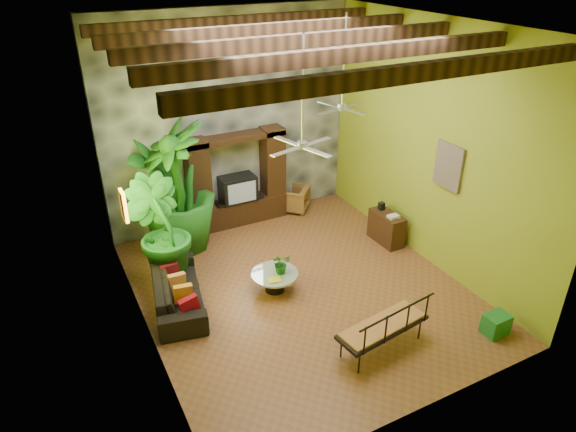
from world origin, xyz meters
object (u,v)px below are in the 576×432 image
side_console (386,228)px  green_bin (496,324)px  wicker_armchair (294,198)px  coffee_table (275,279)px  ceiling_fan_back (342,97)px  sofa (177,290)px  tall_plant_c (177,188)px  ceiling_fan_front (302,134)px  iron_bench (386,326)px  tall_plant_a (156,191)px  entertainment_center (237,186)px  tall_plant_b (160,232)px

side_console → green_bin: side_console is taller
wicker_armchair → coffee_table: bearing=9.3°
ceiling_fan_back → sofa: bearing=-171.6°
coffee_table → side_console: side_console is taller
tall_plant_c → ceiling_fan_front: bearing=-65.9°
ceiling_fan_back → green_bin: size_ratio=4.23×
coffee_table → iron_bench: iron_bench is taller
tall_plant_a → iron_bench: size_ratio=1.46×
entertainment_center → wicker_armchair: (1.52, -0.05, -0.64)m
tall_plant_c → side_console: (4.22, -1.97, -1.10)m
coffee_table → wicker_armchair: bearing=55.7°
iron_bench → tall_plant_a: bearing=105.7°
tall_plant_b → iron_bench: tall_plant_b is taller
entertainment_center → tall_plant_c: size_ratio=0.82×
entertainment_center → sofa: bearing=-132.5°
ceiling_fan_back → side_console: bearing=-26.0°
entertainment_center → side_console: size_ratio=2.67×
entertainment_center → iron_bench: size_ratio=1.40×
green_bin → entertainment_center: bearing=112.4°
coffee_table → tall_plant_b: bearing=143.5°
entertainment_center → tall_plant_c: bearing=-163.2°
ceiling_fan_back → side_console: ceiling_fan_back is taller
ceiling_fan_front → ceiling_fan_back: same height
tall_plant_a → tall_plant_c: tall_plant_c is taller
ceiling_fan_back → iron_bench: (-1.19, -3.43, -2.87)m
tall_plant_c → green_bin: bearing=-53.6°
tall_plant_c → sofa: bearing=-109.7°
entertainment_center → ceiling_fan_back: 3.50m
iron_bench → sofa: bearing=125.7°
entertainment_center → tall_plant_b: bearing=-145.2°
ceiling_fan_back → wicker_armchair: (-0.08, 1.89, -3.08)m
entertainment_center → tall_plant_a: tall_plant_a is taller
sofa → tall_plant_c: tall_plant_c is taller
sofa → side_console: size_ratio=2.46×
wicker_armchair → green_bin: size_ratio=1.62×
ceiling_fan_back → coffee_table: bearing=-153.5°
tall_plant_b → side_console: tall_plant_b is taller
sofa → tall_plant_b: size_ratio=0.98×
ceiling_fan_front → iron_bench: 3.46m
sofa → green_bin: size_ratio=5.03×
wicker_armchair → green_bin: 5.94m
entertainment_center → tall_plant_b: entertainment_center is taller
coffee_table → sofa: bearing=166.2°
wicker_armchair → iron_bench: 5.43m
side_console → coffee_table: bearing=-171.6°
tall_plant_c → tall_plant_a: bearing=126.6°
tall_plant_b → tall_plant_c: size_ratio=0.77×
coffee_table → green_bin: coffee_table is taller
entertainment_center → ceiling_fan_back: (1.60, -1.94, 2.44)m
ceiling_fan_back → tall_plant_c: bearing=155.2°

